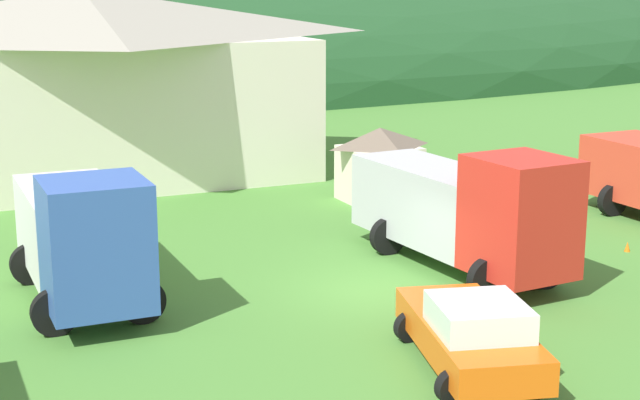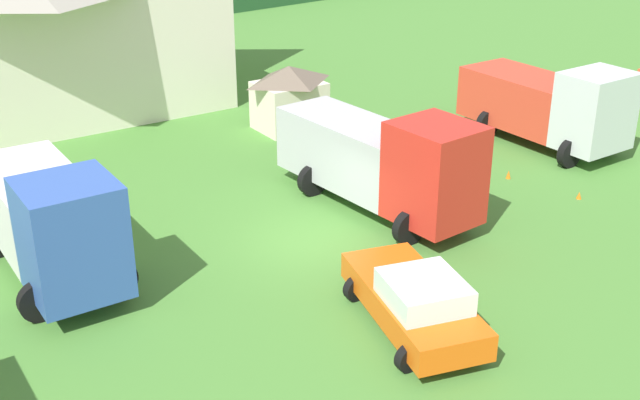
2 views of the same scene
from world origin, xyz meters
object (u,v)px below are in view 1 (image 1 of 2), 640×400
box_truck_blue (82,235)px  traffic_cone_near_pickup (627,251)px  crane_truck_red (466,208)px  play_shed_cream (380,163)px  depot_building (85,80)px  service_pickup_orange (471,333)px

box_truck_blue → traffic_cone_near_pickup: (15.88, -1.80, -1.82)m
box_truck_blue → crane_truck_red: bearing=82.3°
box_truck_blue → play_shed_cream: bearing=121.7°
play_shed_cream → crane_truck_red: bearing=-102.1°
play_shed_cream → box_truck_blue: box_truck_blue is taller
play_shed_cream → depot_building: bearing=133.6°
box_truck_blue → traffic_cone_near_pickup: bearing=84.1°
depot_building → service_pickup_orange: depot_building is taller
depot_building → crane_truck_red: bearing=-69.1°
play_shed_cream → traffic_cone_near_pickup: size_ratio=4.79×
box_truck_blue → crane_truck_red: 10.41m
service_pickup_orange → depot_building: bearing=-157.8°
box_truck_blue → traffic_cone_near_pickup: 16.08m
service_pickup_orange → crane_truck_red: bearing=163.4°
service_pickup_orange → traffic_cone_near_pickup: size_ratio=8.70×
crane_truck_red → depot_building: bearing=-163.6°
play_shed_cream → service_pickup_orange: play_shed_cream is taller
crane_truck_red → service_pickup_orange: bearing=-35.8°
box_truck_blue → service_pickup_orange: size_ratio=1.33×
depot_building → play_shed_cream: depot_building is taller
crane_truck_red → traffic_cone_near_pickup: (5.57, -0.32, -1.82)m
depot_building → play_shed_cream: 13.06m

